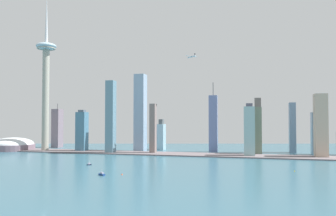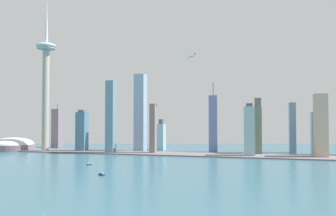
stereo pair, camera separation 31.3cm
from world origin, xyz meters
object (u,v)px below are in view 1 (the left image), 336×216
at_px(skyscraper_4, 161,136).
at_px(channel_buoy_1, 122,174).
at_px(skyscraper_0, 257,131).
at_px(boat_3, 89,164).
at_px(observation_tower, 46,74).
at_px(skyscraper_1, 249,131).
at_px(skyscraper_2, 213,124).
at_px(boat_1, 102,174).
at_px(stadium_dome, 13,145).
at_px(skyscraper_11, 153,129).
at_px(skyscraper_13, 140,113).
at_px(skyscraper_5, 111,117).
at_px(skyscraper_7, 292,128).
at_px(skyscraper_10, 82,131).
at_px(skyscraper_6, 314,133).
at_px(airplane, 192,57).
at_px(skyscraper_8, 321,126).
at_px(skyscraper_3, 258,125).
at_px(channel_buoy_0, 294,171).
at_px(skyscraper_9, 57,128).

height_order(skyscraper_4, channel_buoy_1, skyscraper_4).
height_order(skyscraper_0, boat_3, skyscraper_0).
relative_size(observation_tower, skyscraper_1, 3.44).
xyz_separation_m(skyscraper_2, boat_1, (-101.64, -346.95, -61.41)).
relative_size(stadium_dome, channel_buoy_1, 50.14).
bearing_deg(skyscraper_4, skyscraper_11, -85.93).
xyz_separation_m(skyscraper_13, boat_1, (60.80, -321.48, -85.78)).
bearing_deg(skyscraper_5, skyscraper_7, 16.57).
height_order(boat_3, channel_buoy_1, boat_3).
bearing_deg(observation_tower, skyscraper_10, 12.59).
relative_size(skyscraper_1, skyscraper_13, 0.59).
height_order(stadium_dome, skyscraper_10, skyscraper_10).
height_order(skyscraper_6, airplane, airplane).
distance_m(skyscraper_5, airplane, 217.12).
xyz_separation_m(skyscraper_5, skyscraper_8, (418.06, 27.47, -17.05)).
xyz_separation_m(skyscraper_2, skyscraper_6, (208.28, 0.19, -19.54)).
relative_size(skyscraper_0, skyscraper_4, 1.35).
height_order(skyscraper_1, skyscraper_6, skyscraper_1).
bearing_deg(skyscraper_8, skyscraper_5, -176.24).
xyz_separation_m(skyscraper_3, skyscraper_4, (-221.45, 13.96, -26.48)).
distance_m(skyscraper_3, channel_buoy_0, 266.62).
xyz_separation_m(skyscraper_8, skyscraper_9, (-614.87, 77.75, -11.00)).
height_order(skyscraper_3, skyscraper_11, skyscraper_3).
bearing_deg(skyscraper_13, skyscraper_11, -43.83).
distance_m(skyscraper_13, airplane, 170.75).
height_order(skyscraper_2, boat_3, skyscraper_2).
distance_m(skyscraper_0, skyscraper_9, 500.97).
bearing_deg(skyscraper_13, boat_1, -79.29).
bearing_deg(channel_buoy_0, skyscraper_7, 84.89).
xyz_separation_m(skyscraper_8, channel_buoy_0, (-67.15, -190.76, -59.24)).
xyz_separation_m(skyscraper_13, boat_3, (-1.84, -237.53, -85.98)).
bearing_deg(skyscraper_7, skyscraper_9, -179.35).
xyz_separation_m(skyscraper_9, boat_3, (240.21, -281.66, -48.05)).
xyz_separation_m(skyscraper_3, channel_buoy_1, (-173.81, -342.48, -58.21)).
bearing_deg(skyscraper_11, skyscraper_10, 179.02).
distance_m(skyscraper_5, boat_1, 291.23).
height_order(skyscraper_2, skyscraper_6, skyscraper_2).
bearing_deg(skyscraper_11, skyscraper_6, 11.54).
bearing_deg(skyscraper_8, skyscraper_10, -179.46).
bearing_deg(skyscraper_5, boat_1, -67.84).
xyz_separation_m(skyscraper_4, channel_buoy_1, (47.64, -356.44, -31.73)).
bearing_deg(skyscraper_6, skyscraper_10, -172.65).
xyz_separation_m(stadium_dome, skyscraper_2, (460.92, 76.21, 51.36)).
xyz_separation_m(observation_tower, skyscraper_13, (207.60, 56.65, -88.34)).
bearing_deg(skyscraper_0, observation_tower, -174.04).
bearing_deg(observation_tower, skyscraper_0, 5.96).
bearing_deg(skyscraper_5, skyscraper_9, 151.87).
height_order(skyscraper_13, channel_buoy_1, skyscraper_13).
distance_m(channel_buoy_1, airplane, 367.44).
distance_m(boat_3, airplane, 331.11).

